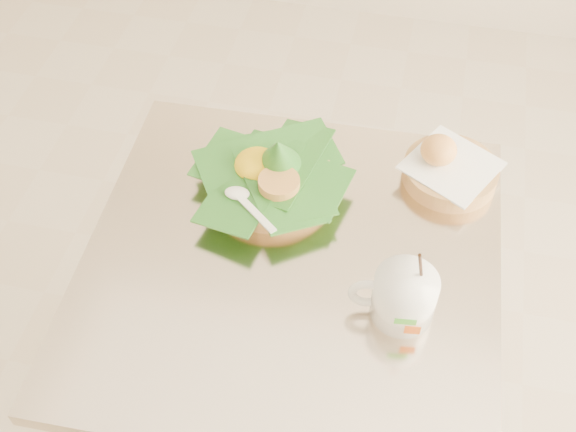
% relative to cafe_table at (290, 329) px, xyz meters
% --- Properties ---
extents(floor, '(3.60, 3.60, 0.00)m').
position_rel_cafe_table_xyz_m(floor, '(-0.11, 0.05, -0.53)').
color(floor, beige).
rests_on(floor, ground).
extents(cafe_table, '(0.72, 0.72, 0.75)m').
position_rel_cafe_table_xyz_m(cafe_table, '(0.00, 0.00, 0.00)').
color(cafe_table, gray).
rests_on(cafe_table, floor).
extents(rice_basket, '(0.28, 0.28, 0.14)m').
position_rel_cafe_table_xyz_m(rice_basket, '(-0.07, 0.16, 0.26)').
color(rice_basket, tan).
rests_on(rice_basket, cafe_table).
extents(bread_basket, '(0.20, 0.20, 0.09)m').
position_rel_cafe_table_xyz_m(bread_basket, '(0.24, 0.25, 0.25)').
color(bread_basket, tan).
rests_on(bread_basket, cafe_table).
extents(coffee_mug, '(0.14, 0.10, 0.17)m').
position_rel_cafe_table_xyz_m(coffee_mug, '(0.19, -0.06, 0.27)').
color(coffee_mug, white).
rests_on(coffee_mug, cafe_table).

